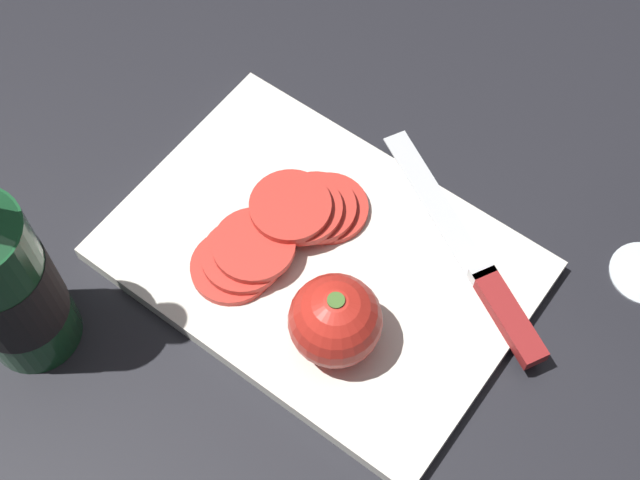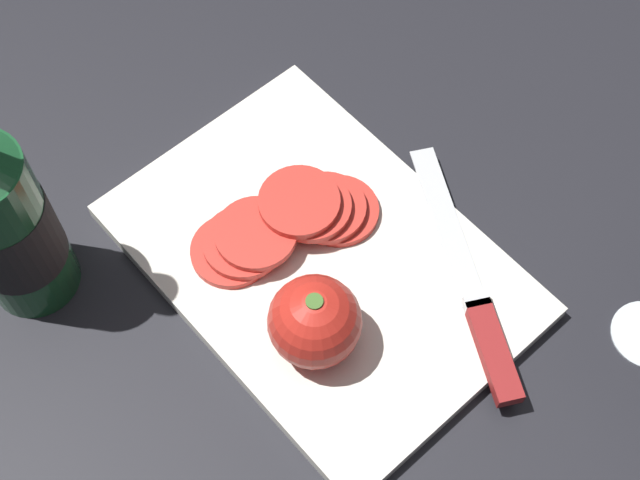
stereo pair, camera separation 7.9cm
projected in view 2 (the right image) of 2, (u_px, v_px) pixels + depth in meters
The scene contains 7 objects.
ground_plane at pixel (332, 247), 0.84m from camera, with size 3.00×3.00×0.00m, color black.
cutting_board at pixel (320, 260), 0.82m from camera, with size 0.37×0.26×0.02m.
wine_bottle at pixel (2, 222), 0.73m from camera, with size 0.08×0.08×0.30m.
whole_tomato at pixel (315, 322), 0.74m from camera, with size 0.08×0.08×0.08m.
knife at pixel (482, 321), 0.78m from camera, with size 0.25×0.15×0.01m.
tomato_slice_stack_near at pixel (244, 242), 0.81m from camera, with size 0.08×0.10×0.02m.
tomato_slice_stack_far at pixel (319, 206), 0.82m from camera, with size 0.10×0.11×0.03m.
Camera 2 is at (-0.29, 0.28, 0.74)m, focal length 50.00 mm.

